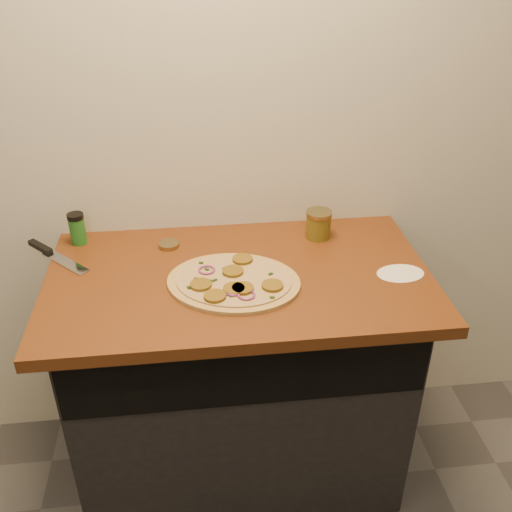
{
  "coord_description": "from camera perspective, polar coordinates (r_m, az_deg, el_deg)",
  "views": [
    {
      "loc": [
        -0.12,
        -0.09,
        1.86
      ],
      "look_at": [
        0.06,
        1.43,
        0.95
      ],
      "focal_mm": 40.0,
      "sensor_mm": 36.0,
      "label": 1
    }
  ],
  "objects": [
    {
      "name": "flour_spill",
      "position": [
        1.84,
        14.24,
        -1.69
      ],
      "size": [
        0.16,
        0.16,
        0.0
      ],
      "primitive_type": "cylinder",
      "rotation": [
        0.0,
        0.0,
        0.08
      ],
      "color": "white",
      "rests_on": "countertop"
    },
    {
      "name": "salsa_jar",
      "position": [
        1.98,
        6.26,
        3.19
      ],
      "size": [
        0.09,
        0.09,
        0.1
      ],
      "color": "maroon",
      "rests_on": "countertop"
    },
    {
      "name": "cabinet",
      "position": [
        2.1,
        -1.63,
        -12.13
      ],
      "size": [
        1.1,
        0.6,
        0.86
      ],
      "primitive_type": "cube",
      "color": "black",
      "rests_on": "ground"
    },
    {
      "name": "mason_jar_lid",
      "position": [
        1.95,
        -8.7,
        1.13
      ],
      "size": [
        0.09,
        0.09,
        0.01
      ],
      "primitive_type": "cylinder",
      "rotation": [
        0.0,
        0.0,
        -0.36
      ],
      "color": "#908453",
      "rests_on": "countertop"
    },
    {
      "name": "pizza",
      "position": [
        1.73,
        -2.26,
        -2.58
      ],
      "size": [
        0.49,
        0.49,
        0.03
      ],
      "color": "tan",
      "rests_on": "countertop"
    },
    {
      "name": "countertop",
      "position": [
        1.8,
        -1.75,
        -2.23
      ],
      "size": [
        1.2,
        0.7,
        0.04
      ],
      "primitive_type": "cube",
      "color": "#602E12",
      "rests_on": "cabinet"
    },
    {
      "name": "spice_shaker",
      "position": [
        2.02,
        -17.44,
        2.64
      ],
      "size": [
        0.06,
        0.06,
        0.11
      ],
      "color": "#1F6320",
      "rests_on": "countertop"
    },
    {
      "name": "chefs_knife",
      "position": [
        1.99,
        -19.74,
        0.2
      ],
      "size": [
        0.23,
        0.24,
        0.02
      ],
      "color": "#B7BAC1",
      "rests_on": "countertop"
    }
  ]
}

